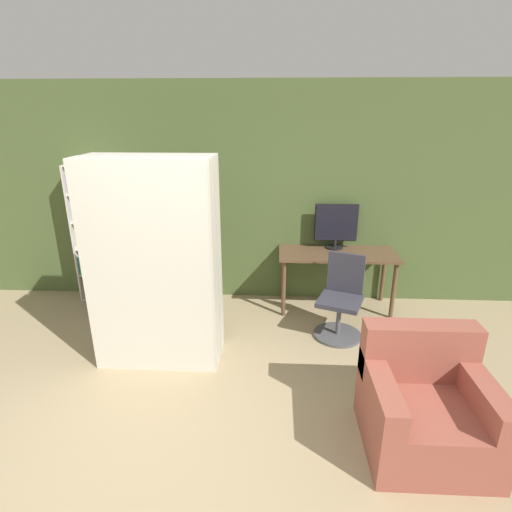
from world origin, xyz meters
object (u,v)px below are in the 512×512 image
Objects in this scene: monitor at (336,225)px; mattress_far at (160,259)px; office_chair at (341,305)px; bookshelf at (97,237)px; armchair at (424,406)px; mattress_near at (152,270)px.

mattress_far is (-1.85, -1.21, -0.04)m from monitor.
office_chair is 3.15m from bookshelf.
bookshelf reaches higher than armchair.
mattress_far is (-1.83, -0.38, 0.63)m from office_chair.
mattress_near is (-1.83, -0.66, 0.63)m from office_chair.
mattress_far is at bearing -168.20° from office_chair.
mattress_near is 0.28m from mattress_far.
monitor is 2.21m from mattress_far.
mattress_near is 2.47m from armchair.
mattress_near is (-1.85, -1.49, -0.04)m from monitor.
mattress_near is at bearing -90.00° from mattress_far.
bookshelf is (-3.02, 0.00, -0.21)m from monitor.
office_chair is 2.05m from mattress_near.
office_chair is 1.58m from armchair.
armchair is at bearing -34.84° from bookshelf.
office_chair is 0.46× the size of mattress_far.
mattress_near is 2.34× the size of armchair.
mattress_far is 2.58m from armchair.
monitor is 0.62× the size of office_chair.
office_chair is 0.46× the size of mattress_near.
monitor is 3.03m from bookshelf.
mattress_far reaches higher than office_chair.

